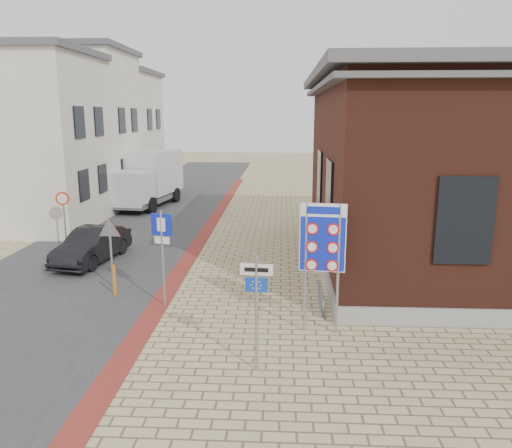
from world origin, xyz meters
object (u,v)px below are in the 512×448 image
(parking_sign, at_px, (162,241))
(bollard, at_px, (115,280))
(box_truck, at_px, (146,178))
(essen_sign, at_px, (256,296))
(sedan, at_px, (92,245))
(border_sign, at_px, (323,240))

(parking_sign, xyz_separation_m, bollard, (-1.70, 0.80, -1.44))
(box_truck, bearing_deg, essen_sign, -59.47)
(sedan, xyz_separation_m, box_truck, (-1.01, 11.37, 1.03))
(sedan, height_order, box_truck, box_truck)
(essen_sign, distance_m, bollard, 6.34)
(sedan, distance_m, parking_sign, 5.70)
(border_sign, relative_size, essen_sign, 1.30)
(box_truck, bearing_deg, border_sign, -53.13)
(box_truck, relative_size, bollard, 6.82)
(essen_sign, xyz_separation_m, parking_sign, (-2.80, 3.50, 0.23))
(border_sign, bearing_deg, box_truck, 124.04)
(sedan, distance_m, bollard, 3.91)
(essen_sign, height_order, bollard, essen_sign)
(bollard, bearing_deg, parking_sign, -25.20)
(sedan, distance_m, box_truck, 11.46)
(box_truck, distance_m, bollard, 15.09)
(parking_sign, bearing_deg, bollard, 168.60)
(border_sign, bearing_deg, essen_sign, -120.59)
(sedan, relative_size, border_sign, 1.16)
(essen_sign, relative_size, parking_sign, 0.91)
(sedan, relative_size, bollard, 4.04)
(box_truck, height_order, essen_sign, box_truck)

